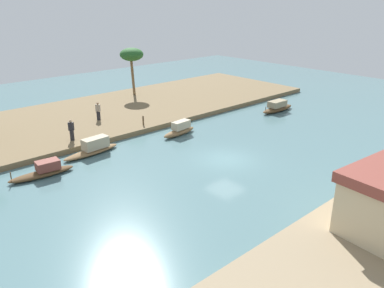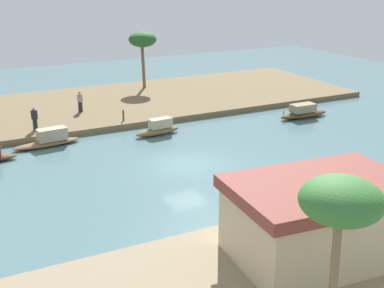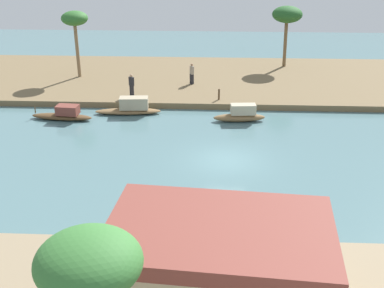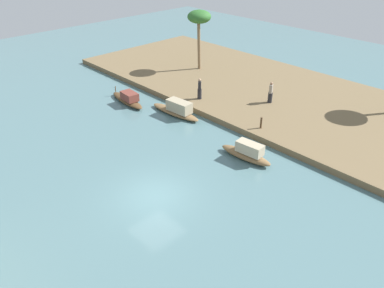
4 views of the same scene
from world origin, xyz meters
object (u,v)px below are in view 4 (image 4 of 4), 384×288
(mooring_post, at_px, (261,123))
(sampan_open_hull, at_px, (177,110))
(sampan_downstream_large, at_px, (128,99))
(person_by_mooring, at_px, (270,94))
(palm_tree_left_far, at_px, (199,18))
(person_on_near_bank, at_px, (200,90))
(sampan_with_tall_canopy, at_px, (247,153))

(mooring_post, bearing_deg, sampan_open_hull, 19.40)
(sampan_open_hull, xyz_separation_m, sampan_downstream_large, (4.51, 1.42, -0.09))
(person_by_mooring, relative_size, palm_tree_left_far, 0.31)
(person_on_near_bank, distance_m, person_by_mooring, 5.70)
(sampan_with_tall_canopy, distance_m, palm_tree_left_far, 17.14)
(sampan_open_hull, bearing_deg, mooring_post, -165.18)
(sampan_downstream_large, xyz_separation_m, person_on_near_bank, (-4.17, -4.21, 0.86))
(sampan_downstream_large, relative_size, person_by_mooring, 2.58)
(person_on_near_bank, distance_m, palm_tree_left_far, 8.58)
(sampan_with_tall_canopy, bearing_deg, sampan_downstream_large, -3.97)
(sampan_downstream_large, xyz_separation_m, mooring_post, (-10.87, -3.66, 0.49))
(sampan_open_hull, bearing_deg, palm_tree_left_far, -59.01)
(sampan_downstream_large, relative_size, mooring_post, 5.36)
(sampan_open_hull, distance_m, mooring_post, 6.76)
(person_by_mooring, xyz_separation_m, mooring_post, (-2.26, 4.12, -0.35))
(sampan_open_hull, bearing_deg, sampan_downstream_large, 12.86)
(person_on_near_bank, xyz_separation_m, palm_tree_left_far, (5.43, -5.26, 4.06))
(palm_tree_left_far, bearing_deg, sampan_downstream_large, 97.54)
(sampan_open_hull, xyz_separation_m, person_on_near_bank, (0.33, -2.79, 0.77))
(sampan_with_tall_canopy, relative_size, mooring_post, 4.44)
(sampan_with_tall_canopy, xyz_separation_m, person_on_near_bank, (8.21, -3.92, 0.77))
(sampan_downstream_large, bearing_deg, person_by_mooring, -132.81)
(sampan_open_hull, height_order, person_by_mooring, person_by_mooring)
(mooring_post, bearing_deg, sampan_downstream_large, 18.59)
(sampan_downstream_large, distance_m, palm_tree_left_far, 10.75)
(sampan_open_hull, distance_m, palm_tree_left_far, 11.02)
(sampan_with_tall_canopy, height_order, mooring_post, mooring_post)
(sampan_open_hull, xyz_separation_m, mooring_post, (-6.36, -2.24, 0.39))
(sampan_open_hull, bearing_deg, person_on_near_bank, -87.77)
(person_on_near_bank, relative_size, person_by_mooring, 1.01)
(sampan_with_tall_canopy, relative_size, person_on_near_bank, 2.11)
(sampan_open_hull, xyz_separation_m, person_by_mooring, (-4.11, -6.36, 0.74))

